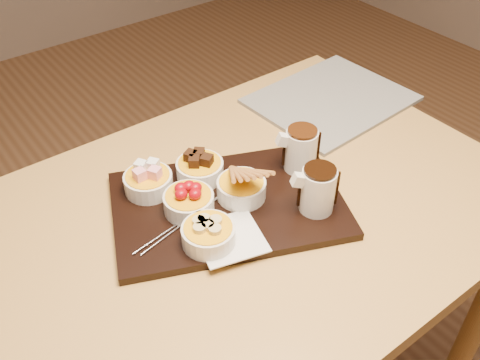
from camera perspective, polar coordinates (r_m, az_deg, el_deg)
dining_table at (r=1.15m, az=-0.33°, el=-7.00°), size 1.20×0.80×0.75m
serving_board at (r=1.08m, az=-1.27°, el=-2.67°), size 0.54×0.46×0.02m
napkin at (r=1.00m, az=-1.10°, el=-6.19°), size 0.15×0.15×0.00m
bowl_marshmallows at (r=1.11m, az=-9.74°, el=-0.29°), size 0.10×0.10×0.04m
bowl_cake at (r=1.13m, az=-4.29°, el=1.06°), size 0.10×0.10×0.04m
bowl_strawberries at (r=1.05m, az=-5.48°, el=-2.44°), size 0.10×0.10×0.04m
bowl_biscotti at (r=1.08m, az=0.15°, el=-0.97°), size 0.10×0.10×0.04m
bowl_bananas at (r=0.99m, az=-3.39°, el=-5.89°), size 0.10×0.10×0.04m
pitcher_dark_chocolate at (r=1.04m, az=8.30°, el=-1.09°), size 0.09×0.09×0.09m
pitcher_milk_chocolate at (r=1.14m, az=6.51°, el=3.17°), size 0.09×0.09×0.09m
fondue_skewers at (r=1.04m, az=-5.73°, el=-4.05°), size 0.07×0.26×0.01m
newspaper at (r=1.43m, az=9.68°, el=8.45°), size 0.40×0.33×0.01m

